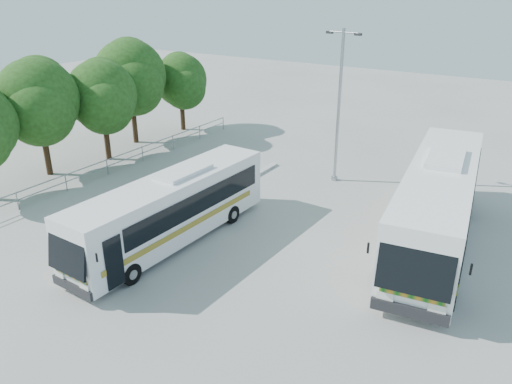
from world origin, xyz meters
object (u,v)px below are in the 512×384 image
Objects in this scene: tree_far_b at (38,100)px; tree_far_e at (181,80)px; coach_main at (171,208)px; tree_far_d at (131,76)px; tree_far_c at (102,95)px; lamppost at (339,101)px; coach_adjacent at (437,203)px.

tree_far_b reaches higher than tree_far_e.
tree_far_b is at bearing 170.24° from coach_main.
tree_far_c is at bearing -72.17° from tree_far_d.
tree_far_e reaches higher than coach_main.
lamppost is (15.31, 0.77, -0.07)m from tree_far_d.
coach_main is (12.31, -10.12, -3.16)m from tree_far_d.
lamppost reaches higher than tree_far_d.
tree_far_c reaches higher than tree_far_e.
tree_far_e is at bearing 93.54° from tree_far_c.
tree_far_e is at bearing 173.59° from lamppost.
lamppost reaches higher than tree_far_e.
tree_far_c is 21.15m from coach_adjacent.
tree_far_e is 0.69× the size of lamppost.
tree_far_b is 1.07× the size of tree_far_c.
coach_main is at bearing -155.91° from coach_adjacent.
tree_far_b is at bearing -91.83° from tree_far_e.
tree_far_d is 16.25m from coach_main.
tree_far_b is at bearing -102.91° from tree_far_c.
coach_adjacent is at bearing -1.01° from tree_far_c.
coach_adjacent reaches higher than coach_main.
tree_far_b is 0.52× the size of coach_adjacent.
coach_adjacent is at bearing 33.53° from coach_main.
coach_adjacent is (21.53, -8.57, -1.90)m from tree_far_e.
tree_far_d reaches higher than coach_main.
tree_far_b reaches higher than tree_far_c.
tree_far_e is 15.12m from lamppost.
tree_far_e is at bearing 130.59° from coach_main.
tree_far_c is 13.10m from coach_main.
lamppost is at bearing 2.88° from tree_far_d.
coach_main is 11.61m from coach_adjacent.
tree_far_c is 0.75× the size of lamppost.
tree_far_b reaches higher than coach_adjacent.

